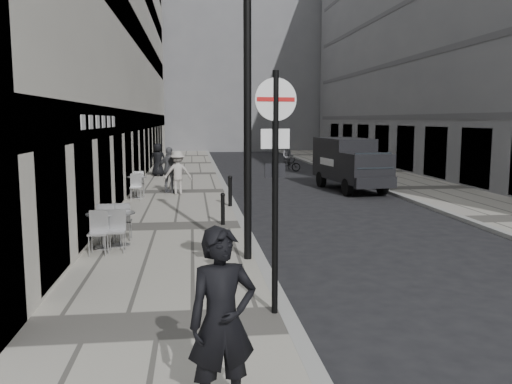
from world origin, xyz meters
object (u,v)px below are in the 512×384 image
at_px(walking_man, 222,322).
at_px(cyclist, 288,161).
at_px(sign_post, 275,161).
at_px(lamppost, 247,91).
at_px(panel_van, 349,161).

height_order(walking_man, cyclist, walking_man).
distance_m(sign_post, lamppost, 3.61).
xyz_separation_m(lamppost, cyclist, (4.65, 21.16, -3.10)).
distance_m(walking_man, cyclist, 27.99).
bearing_deg(walking_man, lamppost, 70.16).
distance_m(walking_man, sign_post, 3.35).
bearing_deg(sign_post, lamppost, 84.23).
distance_m(sign_post, cyclist, 25.05).
height_order(panel_van, cyclist, panel_van).
xyz_separation_m(walking_man, panel_van, (6.72, 18.23, 0.20)).
height_order(walking_man, panel_van, panel_van).
height_order(walking_man, sign_post, sign_post).
relative_size(walking_man, lamppost, 0.30).
xyz_separation_m(walking_man, sign_post, (0.98, 2.86, 1.43)).
relative_size(lamppost, panel_van, 1.28).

